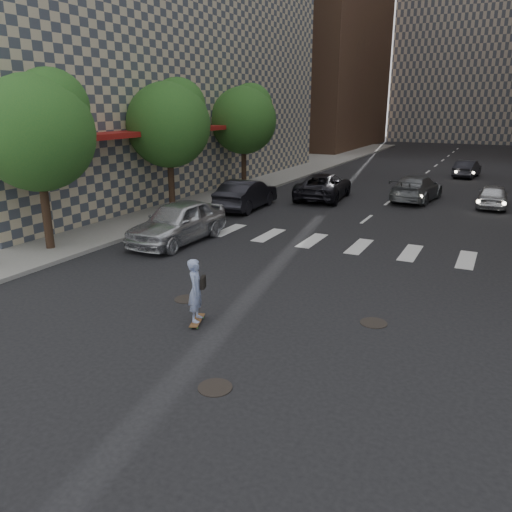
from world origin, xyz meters
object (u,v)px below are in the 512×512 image
at_px(tree_a, 40,128).
at_px(skateboarder, 196,290).
at_px(traffic_car_b, 417,188).
at_px(traffic_car_c, 324,186).
at_px(tree_c, 245,117).
at_px(traffic_car_e, 467,169).
at_px(traffic_car_d, 493,196).
at_px(tree_b, 171,121).
at_px(silver_sedan, 178,222).
at_px(traffic_car_a, 246,194).

height_order(tree_a, skateboarder, tree_a).
height_order(traffic_car_b, traffic_car_c, traffic_car_c).
relative_size(tree_c, traffic_car_e, 1.66).
distance_m(tree_a, traffic_car_d, 22.82).
distance_m(tree_a, traffic_car_e, 31.75).
height_order(tree_b, silver_sedan, tree_b).
bearing_deg(skateboarder, traffic_car_c, 80.44).
bearing_deg(tree_b, traffic_car_a, 39.78).
bearing_deg(silver_sedan, traffic_car_e, 72.13).
bearing_deg(tree_a, tree_b, 90.00).
height_order(tree_c, traffic_car_d, tree_c).
bearing_deg(traffic_car_e, tree_c, 52.81).
bearing_deg(tree_c, traffic_car_e, 45.58).
xyz_separation_m(tree_c, traffic_car_d, (14.85, 0.86, -4.00)).
xyz_separation_m(traffic_car_c, traffic_car_d, (9.15, 1.72, -0.11)).
height_order(silver_sedan, traffic_car_b, silver_sedan).
bearing_deg(traffic_car_a, traffic_car_e, -120.25).
bearing_deg(traffic_car_a, skateboarder, 110.07).
distance_m(traffic_car_b, traffic_car_e, 11.97).
xyz_separation_m(silver_sedan, traffic_car_c, (2.12, 11.95, -0.09)).
bearing_deg(tree_c, traffic_car_b, 5.52).
bearing_deg(traffic_car_c, skateboarder, 93.83).
relative_size(traffic_car_a, traffic_car_d, 1.27).
xyz_separation_m(traffic_car_b, traffic_car_e, (1.84, 11.82, -0.08)).
height_order(traffic_car_a, traffic_car_b, traffic_car_a).
relative_size(skateboarder, traffic_car_d, 0.46).
height_order(tree_a, tree_c, same).
xyz_separation_m(traffic_car_a, traffic_car_c, (2.75, 4.69, -0.04)).
height_order(silver_sedan, traffic_car_d, silver_sedan).
distance_m(tree_c, traffic_car_d, 15.40).
relative_size(skateboarder, silver_sedan, 0.35).
relative_size(traffic_car_d, traffic_car_e, 0.96).
bearing_deg(tree_a, traffic_car_a, 74.23).
bearing_deg(tree_b, traffic_car_e, 58.86).
bearing_deg(tree_a, skateboarder, -20.21).
bearing_deg(traffic_car_d, traffic_car_b, -2.70).
relative_size(tree_a, traffic_car_d, 1.73).
distance_m(tree_b, tree_c, 8.00).
height_order(traffic_car_a, traffic_car_e, traffic_car_a).
bearing_deg(traffic_car_c, traffic_car_e, -121.98).
relative_size(tree_b, silver_sedan, 1.32).
distance_m(traffic_car_d, traffic_car_e, 12.21).
bearing_deg(skateboarder, traffic_car_d, 54.12).
relative_size(traffic_car_b, traffic_car_d, 1.33).
distance_m(skateboarder, traffic_car_b, 20.33).
distance_m(skateboarder, traffic_car_e, 32.29).
xyz_separation_m(traffic_car_a, traffic_car_d, (11.90, 6.40, -0.15)).
bearing_deg(silver_sedan, tree_a, -136.79).
bearing_deg(traffic_car_d, skateboarder, 72.58).
distance_m(traffic_car_a, traffic_car_b, 10.21).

